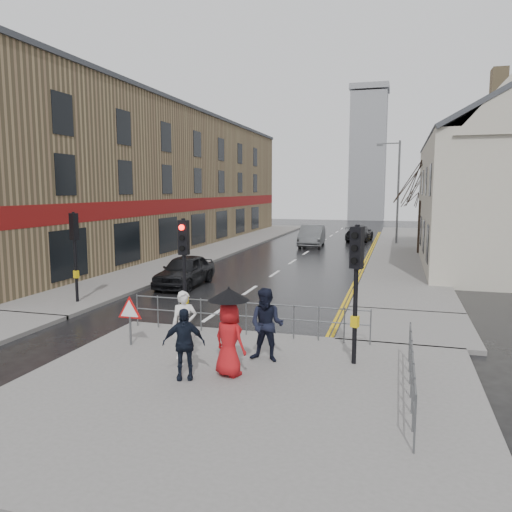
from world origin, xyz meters
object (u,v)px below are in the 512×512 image
Objects in this scene: pedestrian_a at (184,325)px; car_mid at (312,236)px; pedestrian_d at (184,344)px; pedestrian_b at (267,325)px; pedestrian_with_umbrella at (229,328)px; car_parked at (185,271)px.

pedestrian_a is 0.35× the size of car_mid.
pedestrian_d is 0.33× the size of car_mid.
car_mid is (-3.40, 26.62, -0.24)m from pedestrian_b.
pedestrian_a is at bearing 150.81° from pedestrian_with_umbrella.
pedestrian_a is 2.07m from pedestrian_b.
pedestrian_d is at bearing -92.02° from pedestrian_a.
pedestrian_d is at bearing -153.33° from pedestrian_with_umbrella.
pedestrian_a reaches higher than car_mid.
pedestrian_b reaches higher than car_parked.
pedestrian_with_umbrella is at bearing 6.72° from pedestrian_d.
pedestrian_b is 0.37× the size of car_mid.
pedestrian_with_umbrella is 0.49× the size of car_parked.
pedestrian_with_umbrella reaches higher than pedestrian_d.
pedestrian_with_umbrella is at bearing -54.72° from pedestrian_a.
pedestrian_with_umbrella is 1.07m from pedestrian_d.
pedestrian_with_umbrella reaches higher than car_parked.
pedestrian_b is (2.04, 0.36, 0.06)m from pedestrian_a.
pedestrian_b reaches higher than car_mid.
pedestrian_a is 1.70m from pedestrian_with_umbrella.
pedestrian_d is (-1.48, -1.64, -0.11)m from pedestrian_b.
pedestrian_a is at bearing 93.55° from pedestrian_d.
car_parked is (-4.19, 9.39, -0.29)m from pedestrian_a.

